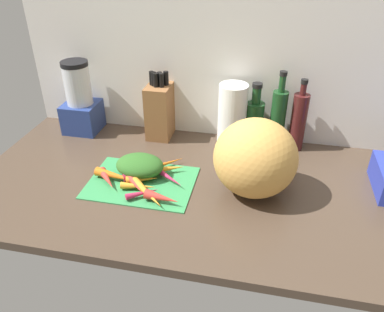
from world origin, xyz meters
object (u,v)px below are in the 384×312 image
object	(u,v)px
carrot_4	(142,174)
carrot_12	(142,193)
carrot_11	(162,198)
carrot_2	(107,179)
carrot_0	(138,186)
blender_appliance	(80,102)
paper_towel_roll	(232,116)
bottle_2	(298,121)
carrot_9	(142,179)
carrot_10	(147,193)
knife_block	(160,110)
carrot_3	(141,167)
winter_squash	(255,158)
bottle_0	(254,121)
carrot_5	(166,164)
bottle_1	(278,118)
carrot_6	(165,175)
carrot_8	(117,176)
carrot_7	(135,183)
carrot_1	(168,169)
cutting_board	(141,182)

from	to	relation	value
carrot_4	carrot_12	size ratio (longest dim) A/B	1.18
carrot_11	carrot_12	distance (cm)	7.47
carrot_2	carrot_11	size ratio (longest dim) A/B	1.01
carrot_0	carrot_2	xyz separation A→B (cm)	(-11.75, 1.42, 0.33)
blender_appliance	paper_towel_roll	bearing A→B (deg)	0.40
carrot_4	bottle_2	world-z (taller)	bottle_2
carrot_9	carrot_10	xyz separation A→B (cm)	(4.26, -7.30, 0.14)
knife_block	carrot_3	bearing A→B (deg)	-88.00
winter_squash	bottle_0	world-z (taller)	winter_squash
carrot_2	bottle_0	distance (cm)	61.31
carrot_10	knife_block	bearing A→B (deg)	100.18
carrot_5	carrot_10	bearing A→B (deg)	-92.89
carrot_2	carrot_3	bearing A→B (deg)	44.51
knife_block	bottle_0	distance (cm)	38.58
knife_block	bottle_1	size ratio (longest dim) A/B	0.89
carrot_6	bottle_2	size ratio (longest dim) A/B	0.62
carrot_5	bottle_2	xyz separation A→B (cm)	(46.56, 25.10, 10.06)
winter_squash	bottle_2	size ratio (longest dim) A/B	0.94
carrot_11	winter_squash	distance (cm)	32.37
paper_towel_roll	carrot_11	bearing A→B (deg)	-110.95
carrot_3	carrot_11	distance (cm)	19.78
carrot_2	carrot_6	xyz separation A→B (cm)	(18.64, 6.62, -0.02)
carrot_0	carrot_8	bearing A→B (deg)	158.36
carrot_7	bottle_0	size ratio (longest dim) A/B	0.41
carrot_8	carrot_10	size ratio (longest dim) A/B	0.99
carrot_3	winter_squash	world-z (taller)	winter_squash
carrot_0	carrot_1	distance (cm)	14.03
carrot_0	knife_block	distance (cm)	41.48
carrot_9	knife_block	world-z (taller)	knife_block
carrot_1	carrot_3	xyz separation A→B (cm)	(-9.70, -1.70, 0.28)
carrot_2	bottle_0	xyz separation A→B (cm)	(46.65, 38.98, 7.91)
carrot_4	winter_squash	size ratio (longest dim) A/B	0.49
carrot_4	carrot_12	distance (cm)	10.63
carrot_2	carrot_7	size ratio (longest dim) A/B	1.09
cutting_board	knife_block	world-z (taller)	knife_block
carrot_7	carrot_8	bearing A→B (deg)	159.58
carrot_3	knife_block	world-z (taller)	knife_block
carrot_1	carrot_9	size ratio (longest dim) A/B	1.07
cutting_board	winter_squash	bearing A→B (deg)	4.54
cutting_board	carrot_10	world-z (taller)	carrot_10
carrot_3	carrot_7	distance (cm)	9.65
carrot_2	carrot_12	distance (cm)	14.93
carrot_3	knife_block	xyz separation A→B (cm)	(-1.04, 29.76, 9.19)
carrot_11	knife_block	size ratio (longest dim) A/B	0.42
carrot_4	blender_appliance	size ratio (longest dim) A/B	0.43
carrot_12	blender_appliance	world-z (taller)	blender_appliance
carrot_11	carrot_9	bearing A→B (deg)	137.20
carrot_0	carrot_6	distance (cm)	10.59
carrot_6	blender_appliance	xyz separation A→B (cm)	(-44.56, 29.89, 10.77)
carrot_1	bottle_2	xyz separation A→B (cm)	(44.61, 28.69, 9.65)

